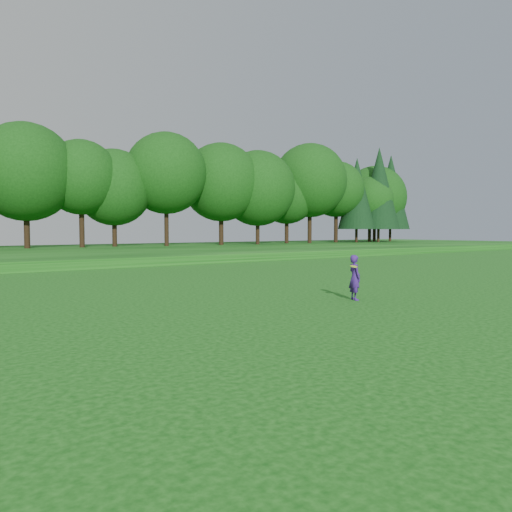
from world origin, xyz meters
TOP-DOWN VIEW (x-y plane):
  - ground at (0.00, 0.00)m, footprint 140.00×140.00m
  - berm at (0.00, 34.00)m, footprint 130.00×30.00m
  - walking_path at (0.00, 20.00)m, footprint 130.00×1.60m
  - treeline at (0.00, 38.00)m, footprint 104.00×7.00m
  - woman at (2.41, 1.36)m, footprint 0.63×0.63m

SIDE VIEW (x-z plane):
  - ground at x=0.00m, z-range 0.00..0.00m
  - walking_path at x=0.00m, z-range 0.00..0.04m
  - berm at x=0.00m, z-range 0.00..0.60m
  - woman at x=2.41m, z-range 0.00..1.47m
  - treeline at x=0.00m, z-range 0.60..15.60m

